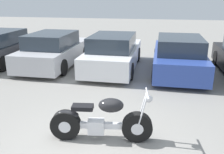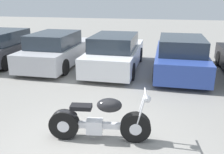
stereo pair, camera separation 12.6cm
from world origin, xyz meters
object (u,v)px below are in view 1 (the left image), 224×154
parked_car_white (113,53)px  parked_car_blue (179,56)px  parked_car_dark_grey (2,48)px  parked_car_silver (55,50)px  motorcycle (100,121)px

parked_car_white → parked_car_blue: bearing=-1.4°
parked_car_dark_grey → parked_car_silver: same height
parked_car_silver → parked_car_blue: (5.24, -0.11, 0.00)m
parked_car_blue → parked_car_silver: bearing=178.8°
parked_car_dark_grey → parked_car_silver: size_ratio=1.00×
parked_car_dark_grey → parked_car_white: size_ratio=1.00×
motorcycle → parked_car_white: (-0.73, 5.40, 0.25)m
motorcycle → parked_car_dark_grey: size_ratio=0.48×
motorcycle → parked_car_dark_grey: 8.15m
motorcycle → parked_car_blue: (1.89, 5.34, 0.25)m
parked_car_dark_grey → parked_car_blue: size_ratio=1.00×
motorcycle → parked_car_blue: size_ratio=0.48×
parked_car_dark_grey → parked_car_white: same height
parked_car_dark_grey → parked_car_blue: (7.86, -0.20, 0.00)m
parked_car_dark_grey → motorcycle: bearing=-42.9°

